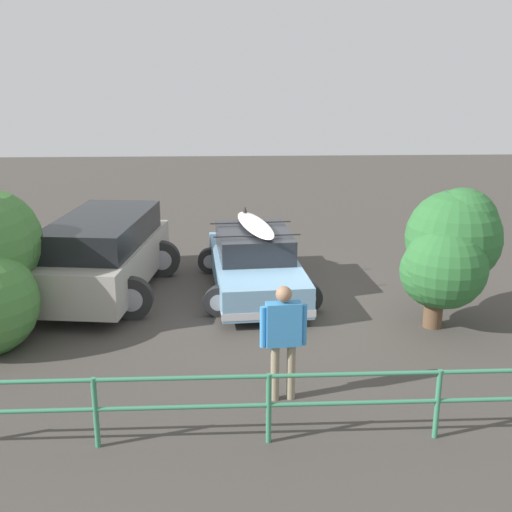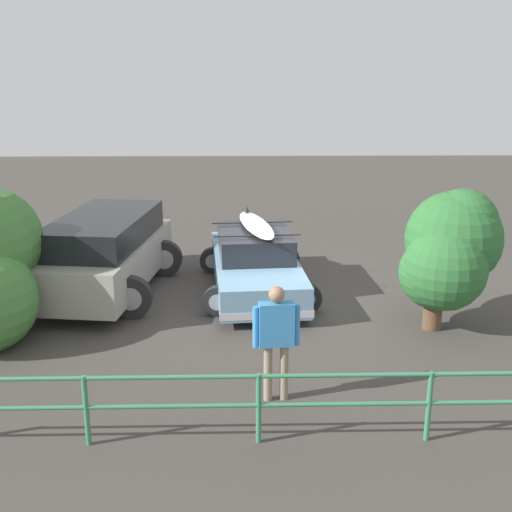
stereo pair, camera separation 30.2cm
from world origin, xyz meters
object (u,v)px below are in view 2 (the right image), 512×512
Objects in this scene: sedan_car at (255,263)px; bush_near_left at (450,250)px; suv_car at (106,253)px; person_bystander at (276,333)px.

bush_near_left is (-3.46, 1.97, 0.82)m from sedan_car.
suv_car is 2.69× the size of person_bystander.
person_bystander is (-0.21, 4.71, 0.42)m from sedan_car.
person_bystander is 4.27m from bush_near_left.
sedan_car is 4.07m from bush_near_left.
bush_near_left is at bearing -139.86° from person_bystander.
bush_near_left reaches higher than person_bystander.
person_bystander is 0.68× the size of bush_near_left.
bush_near_left is at bearing 150.37° from sedan_car.
suv_car is at bearing 2.09° from sedan_car.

